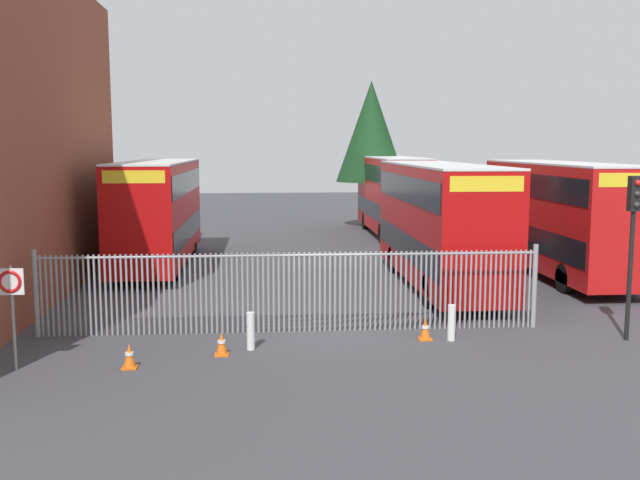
% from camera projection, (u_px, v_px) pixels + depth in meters
% --- Properties ---
extents(ground_plane, '(100.00, 100.00, 0.00)m').
position_uv_depth(ground_plane, '(312.00, 278.00, 27.63)').
color(ground_plane, '#3D3D42').
extents(palisade_fence, '(13.72, 0.14, 2.35)m').
position_uv_depth(palisade_fence, '(292.00, 289.00, 19.49)').
color(palisade_fence, gray).
rests_on(palisade_fence, ground).
extents(double_decker_bus_near_gate, '(2.54, 10.81, 4.42)m').
position_uv_depth(double_decker_bus_near_gate, '(439.00, 220.00, 25.64)').
color(double_decker_bus_near_gate, '#B70C0C').
rests_on(double_decker_bus_near_gate, ground).
extents(double_decker_bus_behind_fence_left, '(2.54, 10.81, 4.42)m').
position_uv_depth(double_decker_bus_behind_fence_left, '(559.00, 214.00, 27.88)').
color(double_decker_bus_behind_fence_left, red).
rests_on(double_decker_bus_behind_fence_left, ground).
extents(double_decker_bus_behind_fence_right, '(2.54, 10.81, 4.42)m').
position_uv_depth(double_decker_bus_behind_fence_right, '(158.00, 209.00, 30.06)').
color(double_decker_bus_behind_fence_right, '#B70C0C').
rests_on(double_decker_bus_behind_fence_right, ground).
extents(double_decker_bus_far_back, '(2.54, 10.81, 4.42)m').
position_uv_depth(double_decker_bus_far_back, '(392.00, 192.00, 40.48)').
color(double_decker_bus_far_back, '#B70C0C').
rests_on(double_decker_bus_far_back, ground).
extents(bollard_near_left, '(0.20, 0.20, 0.95)m').
position_uv_depth(bollard_near_left, '(251.00, 331.00, 17.87)').
color(bollard_near_left, silver).
rests_on(bollard_near_left, ground).
extents(bollard_center_front, '(0.20, 0.20, 0.95)m').
position_uv_depth(bollard_center_front, '(451.00, 323.00, 18.70)').
color(bollard_center_front, silver).
rests_on(bollard_center_front, ground).
extents(traffic_cone_by_gate, '(0.34, 0.34, 0.59)m').
position_uv_depth(traffic_cone_by_gate, '(425.00, 329.00, 18.80)').
color(traffic_cone_by_gate, orange).
rests_on(traffic_cone_by_gate, ground).
extents(traffic_cone_mid_forecourt, '(0.34, 0.34, 0.59)m').
position_uv_depth(traffic_cone_mid_forecourt, '(129.00, 356.00, 16.39)').
color(traffic_cone_mid_forecourt, orange).
rests_on(traffic_cone_mid_forecourt, ground).
extents(traffic_cone_near_kerb, '(0.34, 0.34, 0.59)m').
position_uv_depth(traffic_cone_near_kerb, '(222.00, 344.00, 17.40)').
color(traffic_cone_near_kerb, orange).
rests_on(traffic_cone_near_kerb, ground).
extents(speed_limit_sign_post, '(0.60, 0.14, 2.40)m').
position_uv_depth(speed_limit_sign_post, '(11.00, 294.00, 16.05)').
color(speed_limit_sign_post, slate).
rests_on(speed_limit_sign_post, ground).
extents(traffic_light_kerbside, '(0.28, 0.33, 4.30)m').
position_uv_depth(traffic_light_kerbside, '(633.00, 227.00, 18.40)').
color(traffic_light_kerbside, black).
rests_on(traffic_light_kerbside, ground).
extents(tree_tall_back, '(4.29, 4.29, 8.98)m').
position_uv_depth(tree_tall_back, '(371.00, 132.00, 43.89)').
color(tree_tall_back, '#4C3823').
rests_on(tree_tall_back, ground).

